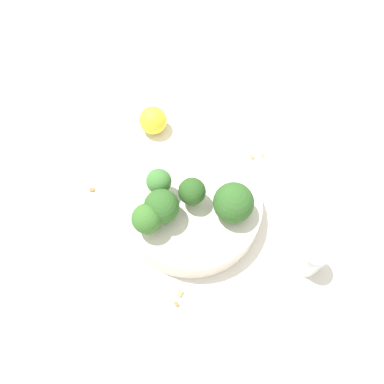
% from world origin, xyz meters
% --- Properties ---
extents(ground_plane, '(3.00, 3.00, 0.00)m').
position_xyz_m(ground_plane, '(0.00, 0.00, 0.00)').
color(ground_plane, silver).
extents(bowl, '(0.22, 0.22, 0.05)m').
position_xyz_m(bowl, '(0.00, 0.00, 0.02)').
color(bowl, silver).
rests_on(bowl, ground_plane).
extents(broccoli_floret_0, '(0.04, 0.04, 0.06)m').
position_xyz_m(broccoli_floret_0, '(-0.00, 0.05, 0.08)').
color(broccoli_floret_0, '#84AD66').
rests_on(broccoli_floret_0, bowl).
extents(broccoli_floret_1, '(0.06, 0.06, 0.06)m').
position_xyz_m(broccoli_floret_1, '(-0.00, -0.06, 0.07)').
color(broccoli_floret_1, '#7A9E5B').
rests_on(broccoli_floret_1, bowl).
extents(broccoli_floret_2, '(0.05, 0.05, 0.06)m').
position_xyz_m(broccoli_floret_2, '(-0.04, 0.03, 0.08)').
color(broccoli_floret_2, '#8EB770').
rests_on(broccoli_floret_2, bowl).
extents(broccoli_floret_3, '(0.04, 0.04, 0.05)m').
position_xyz_m(broccoli_floret_3, '(0.00, -0.00, 0.08)').
color(broccoli_floret_3, '#84AD66').
rests_on(broccoli_floret_3, bowl).
extents(broccoli_floret_4, '(0.04, 0.04, 0.06)m').
position_xyz_m(broccoli_floret_4, '(-0.06, 0.05, 0.08)').
color(broccoli_floret_4, '#84AD66').
rests_on(broccoli_floret_4, bowl).
extents(pepper_shaker, '(0.04, 0.04, 0.06)m').
position_xyz_m(pepper_shaker, '(-0.04, -0.19, 0.03)').
color(pepper_shaker, silver).
rests_on(pepper_shaker, ground_plane).
extents(lemon_wedge, '(0.05, 0.05, 0.05)m').
position_xyz_m(lemon_wedge, '(0.15, 0.12, 0.03)').
color(lemon_wedge, yellow).
rests_on(lemon_wedge, ground_plane).
extents(almond_crumb_0, '(0.01, 0.01, 0.01)m').
position_xyz_m(almond_crumb_0, '(0.14, -0.07, 0.00)').
color(almond_crumb_0, tan).
rests_on(almond_crumb_0, ground_plane).
extents(almond_crumb_1, '(0.01, 0.01, 0.01)m').
position_xyz_m(almond_crumb_1, '(-0.15, -0.02, 0.00)').
color(almond_crumb_1, olive).
rests_on(almond_crumb_1, ground_plane).
extents(almond_crumb_2, '(0.01, 0.00, 0.01)m').
position_xyz_m(almond_crumb_2, '(0.14, -0.09, 0.00)').
color(almond_crumb_2, tan).
rests_on(almond_crumb_2, ground_plane).
extents(almond_crumb_3, '(0.01, 0.01, 0.01)m').
position_xyz_m(almond_crumb_3, '(-0.01, 0.17, 0.00)').
color(almond_crumb_3, olive).
rests_on(almond_crumb_3, ground_plane).
extents(almond_crumb_4, '(0.01, 0.01, 0.01)m').
position_xyz_m(almond_crumb_4, '(-0.13, -0.02, 0.00)').
color(almond_crumb_4, tan).
rests_on(almond_crumb_4, ground_plane).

